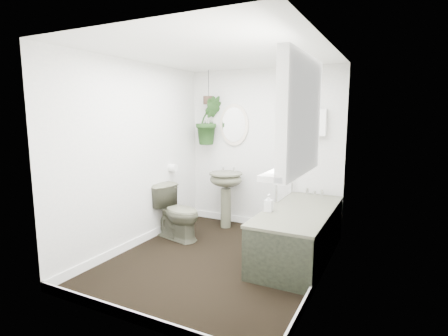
% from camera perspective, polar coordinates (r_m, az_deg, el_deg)
% --- Properties ---
extents(floor, '(2.30, 2.80, 0.02)m').
position_cam_1_polar(floor, '(4.16, -0.96, -14.88)').
color(floor, black).
rests_on(floor, ground).
extents(ceiling, '(2.30, 2.80, 0.02)m').
position_cam_1_polar(ceiling, '(3.86, -1.06, 18.48)').
color(ceiling, white).
rests_on(ceiling, ground).
extents(wall_back, '(2.30, 0.02, 2.30)m').
position_cam_1_polar(wall_back, '(5.12, 6.37, 3.05)').
color(wall_back, silver).
rests_on(wall_back, ground).
extents(wall_front, '(2.30, 0.02, 2.30)m').
position_cam_1_polar(wall_front, '(2.69, -15.13, -2.47)').
color(wall_front, silver).
rests_on(wall_front, ground).
extents(wall_left, '(0.02, 2.80, 2.30)m').
position_cam_1_polar(wall_left, '(4.50, -14.21, 2.02)').
color(wall_left, silver).
rests_on(wall_left, ground).
extents(wall_right, '(0.02, 2.80, 2.30)m').
position_cam_1_polar(wall_right, '(3.46, 16.24, -0.04)').
color(wall_right, silver).
rests_on(wall_right, ground).
extents(skirting, '(2.30, 2.80, 0.10)m').
position_cam_1_polar(skirting, '(4.14, -0.96, -14.12)').
color(skirting, white).
rests_on(skirting, floor).
extents(bathtub, '(0.72, 1.72, 0.58)m').
position_cam_1_polar(bathtub, '(4.22, 12.12, -10.35)').
color(bathtub, '#50513F').
rests_on(bathtub, floor).
extents(bath_screen, '(0.04, 0.72, 1.40)m').
position_cam_1_polar(bath_screen, '(4.57, 10.09, 3.90)').
color(bath_screen, silver).
rests_on(bath_screen, bathtub).
extents(shower_box, '(0.20, 0.10, 0.35)m').
position_cam_1_polar(shower_box, '(4.81, 15.19, 7.19)').
color(shower_box, white).
rests_on(shower_box, wall_back).
extents(oval_mirror, '(0.46, 0.03, 0.62)m').
position_cam_1_polar(oval_mirror, '(5.24, 1.63, 7.06)').
color(oval_mirror, beige).
rests_on(oval_mirror, wall_back).
extents(wall_sconce, '(0.04, 0.04, 0.22)m').
position_cam_1_polar(wall_sconce, '(5.41, -2.28, 6.06)').
color(wall_sconce, black).
rests_on(wall_sconce, wall_back).
extents(toilet_roll_holder, '(0.11, 0.11, 0.11)m').
position_cam_1_polar(toilet_roll_holder, '(5.04, -8.38, 0.04)').
color(toilet_roll_holder, white).
rests_on(toilet_roll_holder, wall_left).
extents(window_recess, '(0.08, 1.00, 0.90)m').
position_cam_1_polar(window_recess, '(2.76, 12.51, 8.35)').
color(window_recess, white).
rests_on(window_recess, wall_right).
extents(window_sill, '(0.18, 1.00, 0.04)m').
position_cam_1_polar(window_sill, '(2.81, 10.84, -0.20)').
color(window_sill, white).
rests_on(window_sill, wall_right).
extents(window_blinds, '(0.01, 0.86, 0.76)m').
position_cam_1_polar(window_blinds, '(2.77, 11.60, 8.38)').
color(window_blinds, white).
rests_on(window_blinds, wall_right).
extents(toilet, '(0.78, 0.56, 0.72)m').
position_cam_1_polar(toilet, '(4.75, -7.62, -7.16)').
color(toilet, '#50513F').
rests_on(toilet, floor).
extents(pedestal_sink, '(0.49, 0.41, 0.82)m').
position_cam_1_polar(pedestal_sink, '(5.15, 0.29, -5.23)').
color(pedestal_sink, '#50513F').
rests_on(pedestal_sink, floor).
extents(sill_plant, '(0.24, 0.22, 0.21)m').
position_cam_1_polar(sill_plant, '(3.09, 12.00, 2.92)').
color(sill_plant, black).
rests_on(sill_plant, window_sill).
extents(hanging_plant, '(0.51, 0.50, 0.72)m').
position_cam_1_polar(hanging_plant, '(5.29, -2.50, 7.75)').
color(hanging_plant, black).
rests_on(hanging_plant, ceiling).
extents(soap_bottle, '(0.09, 0.09, 0.19)m').
position_cam_1_polar(soap_bottle, '(3.96, 7.31, -5.65)').
color(soap_bottle, black).
rests_on(soap_bottle, bathtub).
extents(hanging_pot, '(0.16, 0.16, 0.12)m').
position_cam_1_polar(hanging_pot, '(5.30, -2.52, 11.00)').
color(hanging_pot, '#38261D').
rests_on(hanging_pot, ceiling).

